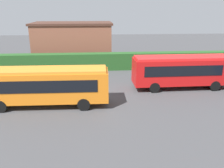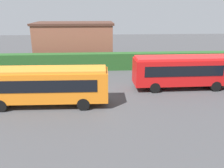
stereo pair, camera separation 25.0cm
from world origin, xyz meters
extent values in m
plane|color=#424244|center=(0.00, 0.00, 0.00)|extent=(105.63, 105.63, 0.00)
cube|color=orange|center=(-4.32, -0.56, 1.75)|extent=(10.32, 2.57, 2.40)
cube|color=orange|center=(-4.32, -0.56, 3.05)|extent=(10.01, 2.37, 0.20)
cube|color=black|center=(-4.05, -1.76, 2.04)|extent=(8.01, 0.21, 0.96)
cube|color=black|center=(-4.00, 0.62, 2.04)|extent=(8.01, 0.21, 0.96)
cylinder|color=black|center=(-7.53, -1.57, 0.50)|extent=(1.01, 0.30, 1.00)
cylinder|color=black|center=(-7.49, 0.58, 0.50)|extent=(1.01, 0.30, 1.00)
cylinder|color=black|center=(-1.16, -1.71, 0.50)|extent=(1.01, 0.30, 1.00)
cylinder|color=black|center=(-1.12, 0.45, 0.50)|extent=(1.01, 0.30, 1.00)
cube|color=red|center=(8.37, 2.90, 1.79)|extent=(9.64, 2.52, 2.48)
cube|color=red|center=(8.37, 2.90, 3.13)|extent=(9.35, 2.32, 0.20)
cube|color=black|center=(8.06, 4.14, 2.09)|extent=(7.51, 0.10, 0.99)
cube|color=black|center=(8.08, 1.67, 2.09)|extent=(7.51, 0.10, 0.99)
cylinder|color=black|center=(11.34, 4.05, 0.50)|extent=(1.00, 0.29, 1.00)
cylinder|color=black|center=(11.36, 1.81, 0.50)|extent=(1.00, 0.29, 1.00)
cylinder|color=black|center=(5.38, 4.00, 0.50)|extent=(1.00, 0.29, 1.00)
cylinder|color=black|center=(5.39, 1.76, 0.50)|extent=(1.00, 0.29, 1.00)
cube|color=silver|center=(11.35, 4.96, 0.45)|extent=(0.38, 0.36, 0.89)
cube|color=#4C6B47|center=(11.35, 4.96, 1.28)|extent=(0.54, 0.46, 0.78)
sphere|color=#8C6647|center=(11.35, 4.96, 1.79)|extent=(0.24, 0.24, 0.24)
cube|color=#255322|center=(0.00, 10.83, 1.08)|extent=(64.82, 1.46, 2.15)
cube|color=brown|center=(-3.31, 16.40, 2.70)|extent=(10.99, 6.37, 5.41)
cube|color=#4C2D23|center=(-3.31, 16.40, 5.56)|extent=(11.43, 6.62, 0.30)
camera|label=1|loc=(-0.25, -18.28, 7.65)|focal=36.65mm
camera|label=2|loc=(0.00, -18.30, 7.65)|focal=36.65mm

